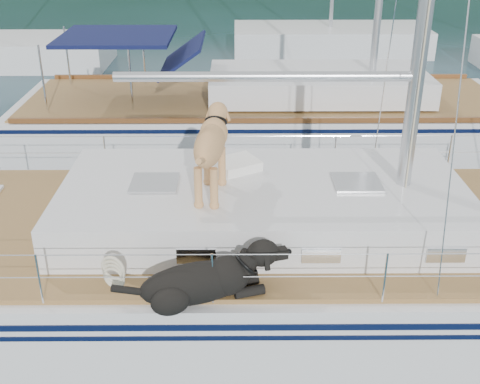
{
  "coord_description": "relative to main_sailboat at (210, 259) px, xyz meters",
  "views": [
    {
      "loc": [
        0.45,
        -7.01,
        5.03
      ],
      "look_at": [
        0.5,
        0.2,
        1.6
      ],
      "focal_mm": 45.0,
      "sensor_mm": 36.0,
      "label": 1
    }
  ],
  "objects": [
    {
      "name": "ground",
      "position": [
        -0.09,
        0.01,
        -0.68
      ],
      "size": [
        120.0,
        120.0,
        0.0
      ],
      "primitive_type": "plane",
      "color": "black",
      "rests_on": "ground"
    },
    {
      "name": "main_sailboat",
      "position": [
        0.0,
        0.0,
        0.0
      ],
      "size": [
        12.0,
        4.1,
        14.01
      ],
      "color": "silver",
      "rests_on": "ground"
    },
    {
      "name": "neighbor_sailboat",
      "position": [
        1.1,
        6.16,
        -0.06
      ],
      "size": [
        11.0,
        3.5,
        13.3
      ],
      "color": "silver",
      "rests_on": "ground"
    },
    {
      "name": "bg_boat_center",
      "position": [
        3.91,
        16.01,
        -0.23
      ],
      "size": [
        7.2,
        3.0,
        11.65
      ],
      "color": "silver",
      "rests_on": "ground"
    }
  ]
}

